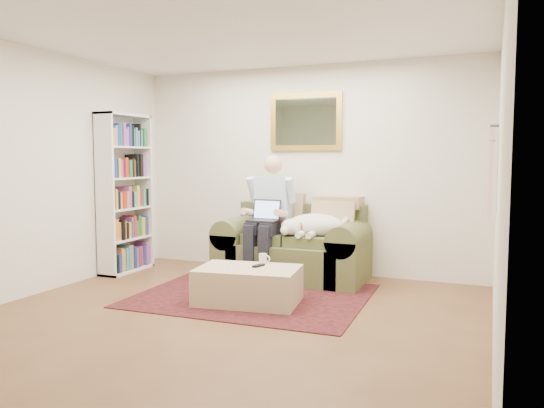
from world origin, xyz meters
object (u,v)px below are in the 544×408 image
Objects in this scene: ottoman at (248,286)px; sleeping_dog at (316,225)px; bookshelf at (125,193)px; coffee_mug at (263,258)px; seated_man at (267,218)px; laptop at (265,215)px; sofa at (293,253)px.

sleeping_dog is at bearing 73.18° from ottoman.
ottoman is 0.50× the size of bookshelf.
coffee_mug is (0.05, 0.26, 0.23)m from ottoman.
seated_man reaches higher than coffee_mug.
laptop is (0.00, -0.07, 0.04)m from seated_man.
laptop is 1.88m from bookshelf.
sofa is at bearing 31.45° from seated_man.
bookshelf is at bearing -172.04° from seated_man.
sleeping_dog is 2.48m from bookshelf.
bookshelf reaches higher than sofa.
seated_man reaches higher than sofa.
laptop reaches higher than coffee_mug.
seated_man is at bearing 103.08° from ottoman.
seated_man is 4.33× the size of laptop.
laptop is at bearing -90.00° from seated_man.
seated_man is (-0.26, -0.16, 0.44)m from sofa.
seated_man is at bearing 7.96° from bookshelf.
sofa is 2.27m from bookshelf.
laptop reaches higher than sofa.
sofa is 0.59m from laptop.
bookshelf is (-2.10, 0.79, 0.82)m from ottoman.
laptop is at bearing 103.96° from ottoman.
sleeping_dog is at bearing 7.76° from bookshelf.
ottoman is 2.38m from bookshelf.
sleeping_dog is 0.73× the size of ottoman.
seated_man is 0.59m from sleeping_dog.
sleeping_dog is 1.27m from ottoman.
sofa is 0.96m from coffee_mug.
laptop is 3.42× the size of coffee_mug.
coffee_mug is (0.29, -0.72, -0.37)m from laptop.
ottoman is at bearing -100.35° from coffee_mug.
sleeping_dog is 0.95m from coffee_mug.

